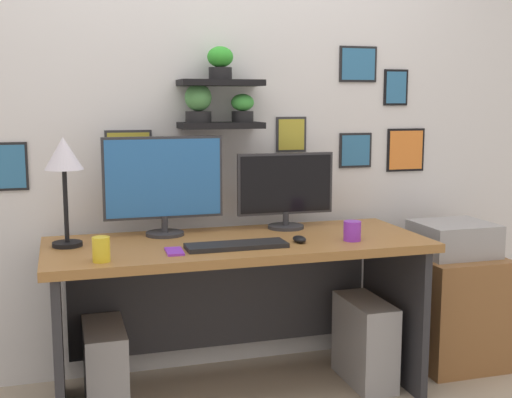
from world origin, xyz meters
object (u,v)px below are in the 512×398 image
(monitor_right, at_px, (286,189))
(keyboard, at_px, (236,245))
(printer, at_px, (454,239))
(desk_lamp, at_px, (64,162))
(computer_mouse, at_px, (299,239))
(computer_tower_left, at_px, (105,367))
(coffee_mug, at_px, (352,231))
(cell_phone, at_px, (174,251))
(monitor_left, at_px, (164,183))
(desk, at_px, (235,281))
(computer_tower_right, at_px, (365,341))
(drawer_cabinet, at_px, (451,308))
(pen_cup, at_px, (101,249))

(monitor_right, xyz_separation_m, keyboard, (-0.35, -0.36, -0.19))
(printer, bearing_deg, desk_lamp, 179.98)
(computer_mouse, distance_m, computer_tower_left, 1.05)
(keyboard, relative_size, coffee_mug, 4.89)
(keyboard, height_order, computer_tower_left, keyboard)
(cell_phone, bearing_deg, monitor_left, 89.83)
(desk, height_order, monitor_right, monitor_right)
(cell_phone, bearing_deg, desk, 36.53)
(monitor_left, bearing_deg, monitor_right, -0.02)
(computer_tower_right, bearing_deg, desk, 172.81)
(keyboard, xyz_separation_m, drawer_cabinet, (1.24, 0.24, -0.47))
(keyboard, distance_m, computer_mouse, 0.30)
(keyboard, bearing_deg, computer_mouse, 4.31)
(cell_phone, distance_m, coffee_mug, 0.82)
(monitor_right, bearing_deg, desk, -152.04)
(computer_tower_right, bearing_deg, computer_mouse, -165.71)
(computer_mouse, bearing_deg, drawer_cabinet, 12.80)
(pen_cup, xyz_separation_m, computer_tower_left, (0.01, 0.29, -0.61))
(computer_mouse, xyz_separation_m, computer_tower_right, (0.38, 0.10, -0.56))
(monitor_right, height_order, computer_tower_right, monitor_right)
(monitor_right, relative_size, cell_phone, 3.51)
(coffee_mug, distance_m, computer_tower_right, 0.62)
(computer_mouse, distance_m, coffee_mug, 0.25)
(monitor_right, bearing_deg, cell_phone, -148.82)
(monitor_left, distance_m, drawer_cabinet, 1.66)
(keyboard, xyz_separation_m, computer_tower_right, (0.68, 0.12, -0.55))
(desk, relative_size, coffee_mug, 19.20)
(pen_cup, bearing_deg, printer, 10.15)
(keyboard, distance_m, computer_tower_right, 0.89)
(monitor_right, distance_m, drawer_cabinet, 1.11)
(computer_tower_right, bearing_deg, coffee_mug, -137.40)
(computer_mouse, relative_size, desk_lamp, 0.19)
(coffee_mug, bearing_deg, printer, 19.40)
(computer_tower_left, bearing_deg, monitor_right, 10.00)
(monitor_left, height_order, cell_phone, monitor_left)
(cell_phone, relative_size, computer_tower_left, 0.35)
(coffee_mug, height_order, printer, coffee_mug)
(computer_tower_left, bearing_deg, desk, 0.00)
(monitor_right, xyz_separation_m, computer_tower_right, (0.33, -0.24, -0.74))
(coffee_mug, bearing_deg, computer_tower_left, 169.23)
(monitor_right, height_order, coffee_mug, monitor_right)
(desk, xyz_separation_m, computer_mouse, (0.25, -0.18, 0.22))
(monitor_right, distance_m, printer, 0.94)
(keyboard, height_order, printer, keyboard)
(desk, xyz_separation_m, pen_cup, (-0.62, -0.29, 0.26))
(keyboard, xyz_separation_m, cell_phone, (-0.27, -0.02, -0.01))
(monitor_right, xyz_separation_m, pen_cup, (-0.93, -0.45, -0.15))
(desk, bearing_deg, computer_tower_right, -7.19)
(monitor_right, distance_m, computer_mouse, 0.39)
(desk_lamp, bearing_deg, computer_mouse, -12.09)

